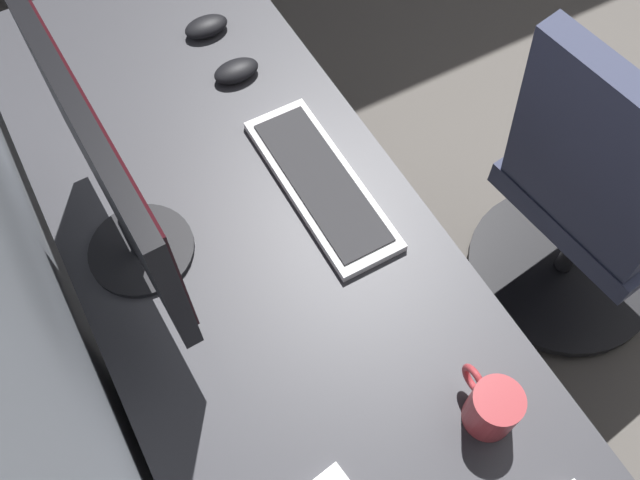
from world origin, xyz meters
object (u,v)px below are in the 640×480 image
at_px(office_chair, 592,205).
at_px(mouse_main, 206,27).
at_px(keyboard_main, 321,183).
at_px(mouse_spare, 236,71).
at_px(monitor_primary, 109,176).
at_px(drawer_pedestal, 295,393).
at_px(coffee_mug, 492,407).

bearing_deg(office_chair, mouse_main, 42.70).
height_order(keyboard_main, mouse_spare, mouse_spare).
bearing_deg(office_chair, monitor_primary, 76.41).
bearing_deg(keyboard_main, mouse_main, 2.15).
xyz_separation_m(drawer_pedestal, mouse_spare, (0.59, -0.18, 0.40)).
distance_m(monitor_primary, mouse_main, 0.63).
relative_size(keyboard_main, office_chair, 0.43).
bearing_deg(mouse_main, coffee_mug, -178.29).
distance_m(keyboard_main, mouse_spare, 0.35).
bearing_deg(coffee_mug, mouse_spare, 1.97).
bearing_deg(coffee_mug, office_chair, -62.59).
height_order(keyboard_main, mouse_main, mouse_main).
distance_m(drawer_pedestal, mouse_main, 0.87).
bearing_deg(mouse_main, office_chair, -137.30).
bearing_deg(monitor_primary, drawer_pedestal, -148.84).
height_order(drawer_pedestal, monitor_primary, monitor_primary).
relative_size(keyboard_main, mouse_main, 4.04).
distance_m(drawer_pedestal, keyboard_main, 0.50).
bearing_deg(coffee_mug, monitor_primary, 33.49).
distance_m(mouse_spare, office_chair, 0.92).
xyz_separation_m(drawer_pedestal, mouse_main, (0.75, -0.18, 0.40)).
height_order(coffee_mug, office_chair, office_chair).
xyz_separation_m(keyboard_main, mouse_main, (0.51, 0.02, 0.01)).
distance_m(keyboard_main, coffee_mug, 0.54).
bearing_deg(mouse_main, drawer_pedestal, 166.32).
height_order(drawer_pedestal, coffee_mug, coffee_mug).
height_order(monitor_primary, mouse_spare, monitor_primary).
relative_size(drawer_pedestal, monitor_primary, 1.27).
relative_size(mouse_main, mouse_spare, 1.00).
bearing_deg(keyboard_main, drawer_pedestal, 139.84).
height_order(keyboard_main, coffee_mug, coffee_mug).
height_order(mouse_main, mouse_spare, same).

